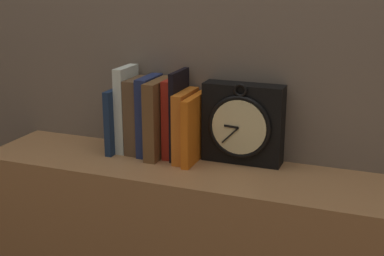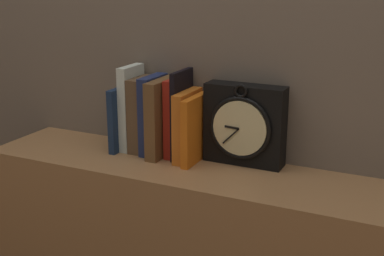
{
  "view_description": "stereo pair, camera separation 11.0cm",
  "coord_description": "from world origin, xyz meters",
  "px_view_note": "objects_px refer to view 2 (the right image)",
  "views": [
    {
      "loc": [
        0.51,
        -1.31,
        1.28
      ],
      "look_at": [
        0.0,
        0.0,
        0.86
      ],
      "focal_mm": 50.0,
      "sensor_mm": 36.0,
      "label": 1
    },
    {
      "loc": [
        0.61,
        -1.27,
        1.28
      ],
      "look_at": [
        0.0,
        0.0,
        0.86
      ],
      "focal_mm": 50.0,
      "sensor_mm": 36.0,
      "label": 2
    }
  ],
  "objects_px": {
    "book_slot4_brown": "(162,118)",
    "clock": "(244,125)",
    "book_slot2_brown": "(142,114)",
    "book_slot7_orange": "(187,126)",
    "book_slot6_black": "(182,114)",
    "book_slot5_red": "(176,117)",
    "book_slot0_navy": "(123,118)",
    "book_slot8_orange": "(196,129)",
    "book_slot3_navy": "(153,115)",
    "book_slot1_white": "(132,108)"
  },
  "relations": [
    {
      "from": "book_slot1_white",
      "to": "clock",
      "type": "bearing_deg",
      "value": 3.04
    },
    {
      "from": "book_slot5_red",
      "to": "book_slot6_black",
      "type": "distance_m",
      "value": 0.03
    },
    {
      "from": "book_slot4_brown",
      "to": "book_slot7_orange",
      "type": "height_order",
      "value": "book_slot4_brown"
    },
    {
      "from": "book_slot4_brown",
      "to": "clock",
      "type": "bearing_deg",
      "value": 8.55
    },
    {
      "from": "book_slot2_brown",
      "to": "book_slot6_black",
      "type": "xyz_separation_m",
      "value": [
        0.14,
        -0.0,
        0.02
      ]
    },
    {
      "from": "book_slot3_navy",
      "to": "book_slot5_red",
      "type": "relative_size",
      "value": 1.01
    },
    {
      "from": "book_slot4_brown",
      "to": "book_slot5_red",
      "type": "distance_m",
      "value": 0.04
    },
    {
      "from": "book_slot1_white",
      "to": "book_slot3_navy",
      "type": "height_order",
      "value": "book_slot1_white"
    },
    {
      "from": "book_slot5_red",
      "to": "book_slot8_orange",
      "type": "bearing_deg",
      "value": -17.16
    },
    {
      "from": "book_slot1_white",
      "to": "book_slot4_brown",
      "type": "relative_size",
      "value": 1.12
    },
    {
      "from": "book_slot6_black",
      "to": "book_slot8_orange",
      "type": "relative_size",
      "value": 1.34
    },
    {
      "from": "book_slot2_brown",
      "to": "book_slot5_red",
      "type": "relative_size",
      "value": 0.97
    },
    {
      "from": "book_slot5_red",
      "to": "book_slot6_black",
      "type": "bearing_deg",
      "value": -13.29
    },
    {
      "from": "book_slot4_brown",
      "to": "book_slot6_black",
      "type": "distance_m",
      "value": 0.06
    },
    {
      "from": "clock",
      "to": "book_slot3_navy",
      "type": "distance_m",
      "value": 0.28
    },
    {
      "from": "book_slot1_white",
      "to": "book_slot8_orange",
      "type": "distance_m",
      "value": 0.23
    },
    {
      "from": "book_slot1_white",
      "to": "book_slot2_brown",
      "type": "bearing_deg",
      "value": -1.49
    },
    {
      "from": "book_slot1_white",
      "to": "book_slot6_black",
      "type": "height_order",
      "value": "same"
    },
    {
      "from": "book_slot5_red",
      "to": "book_slot7_orange",
      "type": "height_order",
      "value": "book_slot5_red"
    },
    {
      "from": "book_slot0_navy",
      "to": "book_slot4_brown",
      "type": "height_order",
      "value": "book_slot4_brown"
    },
    {
      "from": "book_slot2_brown",
      "to": "book_slot7_orange",
      "type": "distance_m",
      "value": 0.16
    },
    {
      "from": "book_slot8_orange",
      "to": "book_slot3_navy",
      "type": "bearing_deg",
      "value": 173.61
    },
    {
      "from": "clock",
      "to": "book_slot6_black",
      "type": "xyz_separation_m",
      "value": [
        -0.19,
        -0.02,
        0.01
      ]
    },
    {
      "from": "book_slot2_brown",
      "to": "book_slot6_black",
      "type": "bearing_deg",
      "value": -1.03
    },
    {
      "from": "book_slot5_red",
      "to": "book_slot7_orange",
      "type": "xyz_separation_m",
      "value": [
        0.05,
        -0.02,
        -0.02
      ]
    },
    {
      "from": "book_slot5_red",
      "to": "book_slot6_black",
      "type": "relative_size",
      "value": 0.9
    },
    {
      "from": "book_slot6_black",
      "to": "book_slot3_navy",
      "type": "bearing_deg",
      "value": -178.94
    },
    {
      "from": "book_slot3_navy",
      "to": "book_slot4_brown",
      "type": "height_order",
      "value": "book_slot3_navy"
    },
    {
      "from": "clock",
      "to": "book_slot2_brown",
      "type": "height_order",
      "value": "clock"
    },
    {
      "from": "book_slot0_navy",
      "to": "book_slot7_orange",
      "type": "bearing_deg",
      "value": -0.1
    },
    {
      "from": "book_slot1_white",
      "to": "book_slot8_orange",
      "type": "relative_size",
      "value": 1.33
    },
    {
      "from": "book_slot4_brown",
      "to": "book_slot8_orange",
      "type": "xyz_separation_m",
      "value": [
        0.11,
        -0.0,
        -0.02
      ]
    },
    {
      "from": "book_slot5_red",
      "to": "book_slot6_black",
      "type": "xyz_separation_m",
      "value": [
        0.02,
        -0.01,
        0.01
      ]
    },
    {
      "from": "book_slot1_white",
      "to": "book_slot2_brown",
      "type": "height_order",
      "value": "book_slot1_white"
    },
    {
      "from": "book_slot0_navy",
      "to": "book_slot8_orange",
      "type": "height_order",
      "value": "book_slot0_navy"
    },
    {
      "from": "book_slot1_white",
      "to": "book_slot7_orange",
      "type": "xyz_separation_m",
      "value": [
        0.2,
        -0.01,
        -0.03
      ]
    },
    {
      "from": "book_slot1_white",
      "to": "book_slot5_red",
      "type": "relative_size",
      "value": 1.11
    },
    {
      "from": "book_slot5_red",
      "to": "book_slot7_orange",
      "type": "bearing_deg",
      "value": -19.08
    },
    {
      "from": "book_slot5_red",
      "to": "book_slot1_white",
      "type": "bearing_deg",
      "value": -179.28
    },
    {
      "from": "clock",
      "to": "book_slot5_red",
      "type": "height_order",
      "value": "clock"
    },
    {
      "from": "clock",
      "to": "book_slot3_navy",
      "type": "relative_size",
      "value": 1.02
    },
    {
      "from": "book_slot4_brown",
      "to": "book_slot5_red",
      "type": "height_order",
      "value": "book_slot5_red"
    },
    {
      "from": "clock",
      "to": "book_slot1_white",
      "type": "xyz_separation_m",
      "value": [
        -0.36,
        -0.02,
        0.01
      ]
    },
    {
      "from": "book_slot4_brown",
      "to": "book_slot7_orange",
      "type": "relative_size",
      "value": 1.13
    },
    {
      "from": "book_slot2_brown",
      "to": "book_slot4_brown",
      "type": "bearing_deg",
      "value": -12.19
    },
    {
      "from": "book_slot1_white",
      "to": "book_slot5_red",
      "type": "bearing_deg",
      "value": 0.72
    },
    {
      "from": "book_slot1_white",
      "to": "book_slot6_black",
      "type": "distance_m",
      "value": 0.17
    },
    {
      "from": "book_slot6_black",
      "to": "book_slot7_orange",
      "type": "xyz_separation_m",
      "value": [
        0.02,
        -0.01,
        -0.03
      ]
    },
    {
      "from": "book_slot2_brown",
      "to": "book_slot8_orange",
      "type": "bearing_deg",
      "value": -6.28
    },
    {
      "from": "clock",
      "to": "book_slot8_orange",
      "type": "bearing_deg",
      "value": -162.57
    }
  ]
}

